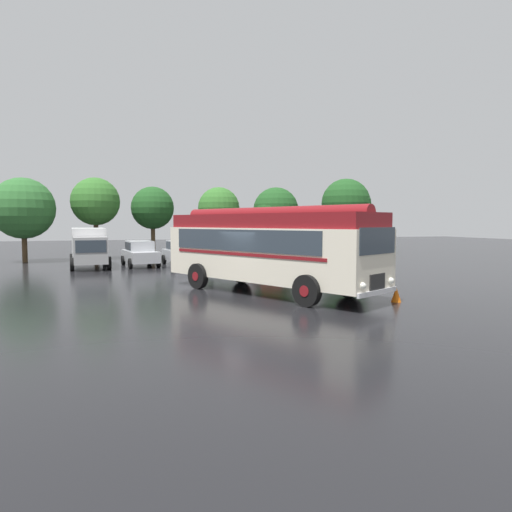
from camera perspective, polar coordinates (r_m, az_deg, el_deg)
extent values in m
plane|color=black|center=(18.64, -0.46, -4.64)|extent=(120.00, 120.00, 0.00)
cube|color=silver|center=(18.53, 1.40, 0.29)|extent=(6.83, 10.03, 2.10)
cube|color=maroon|center=(18.49, 1.41, 4.41)|extent=(6.56, 9.76, 0.56)
cylinder|color=maroon|center=(18.49, 1.41, 5.21)|extent=(4.91, 8.71, 0.60)
cube|color=#2D3842|center=(19.63, 3.32, 2.17)|extent=(3.72, 7.12, 0.84)
cube|color=#2D3842|center=(17.82, -2.10, 1.97)|extent=(3.72, 7.12, 0.84)
cube|color=maroon|center=(19.59, 3.52, 0.59)|extent=(3.81, 7.29, 0.12)
cube|color=maroon|center=(17.78, -1.87, 0.22)|extent=(3.81, 7.29, 0.12)
cube|color=#2D3842|center=(15.48, 15.00, 1.86)|extent=(1.97, 1.05, 0.88)
cube|color=black|center=(15.59, 14.92, -3.18)|extent=(0.83, 0.47, 0.56)
cube|color=silver|center=(15.62, 14.96, -4.39)|extent=(2.15, 1.18, 0.16)
sphere|color=white|center=(16.37, 16.53, -2.97)|extent=(0.22, 0.22, 0.22)
sphere|color=white|center=(14.82, 13.20, -3.65)|extent=(0.22, 0.22, 0.22)
cylinder|color=black|center=(17.73, 11.62, -3.38)|extent=(0.76, 1.11, 1.10)
cylinder|color=maroon|center=(17.73, 11.62, -3.38)|extent=(0.46, 0.49, 0.39)
cylinder|color=black|center=(15.64, 6.37, -4.33)|extent=(0.76, 1.11, 1.10)
cylinder|color=maroon|center=(15.64, 6.37, -4.33)|extent=(0.46, 0.49, 0.39)
cylinder|color=black|center=(21.59, -1.81, -1.95)|extent=(0.76, 1.11, 1.10)
cylinder|color=maroon|center=(21.59, -1.81, -1.95)|extent=(0.46, 0.49, 0.39)
cylinder|color=black|center=(19.91, -7.27, -2.50)|extent=(0.76, 1.11, 1.10)
cylinder|color=maroon|center=(19.91, -7.27, -2.50)|extent=(0.46, 0.49, 0.39)
cube|color=#B7BABF|center=(30.78, -14.27, -0.01)|extent=(2.27, 4.40, 0.70)
cube|color=#B7BABF|center=(30.88, -14.35, 1.25)|extent=(1.79, 2.37, 0.64)
cube|color=#2D3842|center=(31.04, -12.98, 1.29)|extent=(0.29, 1.92, 0.50)
cube|color=#2D3842|center=(30.75, -15.74, 1.21)|extent=(0.29, 1.92, 0.50)
cylinder|color=black|center=(29.73, -12.10, -0.79)|extent=(0.29, 0.66, 0.64)
cylinder|color=black|center=(29.37, -15.44, -0.91)|extent=(0.29, 0.66, 0.64)
cylinder|color=black|center=(32.26, -13.19, -0.42)|extent=(0.29, 0.66, 0.64)
cylinder|color=black|center=(31.92, -16.27, -0.53)|extent=(0.29, 0.66, 0.64)
cube|color=#B7BABF|center=(30.97, -9.31, 0.09)|extent=(2.19, 4.37, 0.70)
cube|color=#B7BABF|center=(31.07, -9.40, 1.34)|extent=(1.75, 2.35, 0.64)
cube|color=#2D3842|center=(31.28, -8.06, 1.38)|extent=(0.26, 1.92, 0.50)
cube|color=#2D3842|center=(30.89, -10.76, 1.31)|extent=(0.26, 1.92, 0.50)
cylinder|color=black|center=(30.00, -7.03, -0.69)|extent=(0.28, 0.66, 0.64)
cylinder|color=black|center=(29.52, -10.29, -0.80)|extent=(0.28, 0.66, 0.64)
cylinder|color=black|center=(32.48, -8.41, -0.32)|extent=(0.28, 0.66, 0.64)
cylinder|color=black|center=(32.04, -11.44, -0.43)|extent=(0.28, 0.66, 0.64)
cube|color=#B7BABF|center=(31.43, -4.17, 0.20)|extent=(2.09, 4.34, 0.70)
cube|color=#B7BABF|center=(31.54, -4.22, 1.43)|extent=(1.70, 2.32, 0.64)
cube|color=#2D3842|center=(31.65, -2.86, 1.45)|extent=(0.21, 1.93, 0.50)
cube|color=#2D3842|center=(31.44, -5.59, 1.41)|extent=(0.21, 1.93, 0.50)
cylinder|color=black|center=(30.31, -2.18, -0.61)|extent=(0.26, 0.66, 0.64)
cylinder|color=black|center=(30.06, -5.49, -0.66)|extent=(0.26, 0.66, 0.64)
cylinder|color=black|center=(32.87, -2.97, -0.23)|extent=(0.26, 0.66, 0.64)
cylinder|color=black|center=(32.64, -6.02, -0.28)|extent=(0.26, 0.66, 0.64)
cube|color=maroon|center=(31.58, 1.30, 0.23)|extent=(1.93, 4.29, 0.70)
cube|color=maroon|center=(31.68, 1.20, 1.45)|extent=(1.61, 2.26, 0.64)
cube|color=#2D3842|center=(31.97, 2.46, 1.48)|extent=(0.13, 1.93, 0.50)
cube|color=#2D3842|center=(31.40, -0.08, 1.43)|extent=(0.13, 1.93, 0.50)
cylinder|color=black|center=(30.76, 3.73, -0.54)|extent=(0.24, 0.65, 0.64)
cylinder|color=black|center=(30.07, 0.68, -0.64)|extent=(0.24, 0.65, 0.64)
cylinder|color=black|center=(33.14, 1.87, -0.19)|extent=(0.24, 0.65, 0.64)
cylinder|color=black|center=(32.50, -1.00, -0.28)|extent=(0.24, 0.65, 0.64)
cube|color=silver|center=(31.80, -20.21, 1.40)|extent=(2.31, 4.09, 2.10)
cube|color=#A4A4A4|center=(28.92, -19.98, 0.66)|extent=(2.03, 1.89, 1.60)
cube|color=#2D3842|center=(28.02, -19.92, 1.13)|extent=(1.70, 0.17, 0.72)
cylinder|color=black|center=(29.09, -17.90, -0.85)|extent=(0.30, 0.82, 0.80)
cylinder|color=black|center=(29.01, -22.00, -0.97)|extent=(0.30, 0.82, 0.80)
cylinder|color=black|center=(32.64, -18.38, -0.33)|extent=(0.30, 0.82, 0.80)
cylinder|color=black|center=(32.56, -22.04, -0.44)|extent=(0.30, 0.82, 0.80)
cylinder|color=#4C3823|center=(36.79, -26.95, 1.04)|extent=(0.36, 0.36, 2.24)
sphere|color=#2D662D|center=(36.76, -27.09, 5.34)|extent=(4.38, 4.38, 4.38)
sphere|color=#2D662D|center=(36.67, -27.67, 5.39)|extent=(2.68, 2.68, 2.68)
cylinder|color=#4C3823|center=(37.34, -19.33, 1.96)|extent=(0.35, 0.35, 3.10)
sphere|color=#336B28|center=(37.35, -19.44, 6.45)|extent=(3.67, 3.67, 3.67)
sphere|color=#336B28|center=(37.76, -19.32, 7.00)|extent=(2.90, 2.90, 2.90)
cylinder|color=#4C3823|center=(38.04, -12.73, 1.87)|extent=(0.34, 0.34, 2.75)
sphere|color=#1E4C1E|center=(38.02, -12.80, 5.89)|extent=(3.44, 3.44, 3.44)
sphere|color=#1E4C1E|center=(38.37, -13.59, 5.67)|extent=(2.19, 2.19, 2.19)
cylinder|color=#4C3823|center=(38.47, -4.65, 1.99)|extent=(0.28, 0.28, 2.77)
sphere|color=#336B28|center=(38.46, -4.68, 6.00)|extent=(3.47, 3.47, 3.47)
sphere|color=#336B28|center=(38.53, -5.30, 6.28)|extent=(1.96, 1.96, 1.96)
cylinder|color=#4C3823|center=(40.19, 2.49, 1.88)|extent=(0.36, 0.36, 2.46)
sphere|color=#1E4C1E|center=(40.17, 2.50, 5.76)|extent=(3.97, 3.97, 3.97)
sphere|color=#1E4C1E|center=(39.75, 2.10, 5.49)|extent=(3.13, 3.13, 3.13)
cylinder|color=#4C3823|center=(41.01, 11.10, 2.21)|extent=(0.39, 0.39, 2.97)
sphere|color=#1E4C1E|center=(41.02, 11.16, 6.51)|extent=(4.25, 4.25, 4.25)
sphere|color=#1E4C1E|center=(40.98, 11.92, 6.38)|extent=(3.28, 3.28, 3.28)
cone|color=orange|center=(17.28, 17.12, -4.61)|extent=(0.36, 0.36, 0.55)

